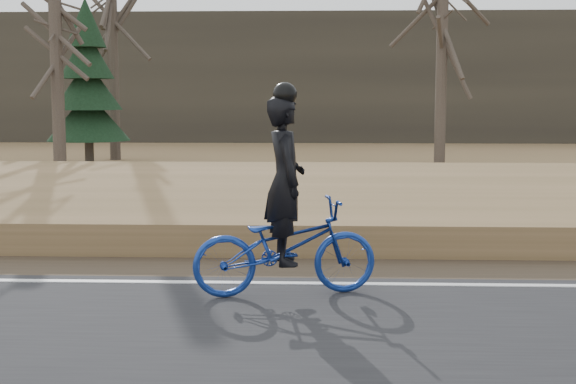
{
  "coord_description": "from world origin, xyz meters",
  "views": [
    {
      "loc": [
        1.77,
        -8.94,
        2.26
      ],
      "look_at": [
        1.39,
        0.5,
        1.1
      ],
      "focal_mm": 50.0,
      "sensor_mm": 36.0,
      "label": 1
    }
  ],
  "objects": [
    {
      "name": "ground",
      "position": [
        0.0,
        0.0,
        0.0
      ],
      "size": [
        120.0,
        120.0,
        0.0
      ],
      "primitive_type": "plane",
      "color": "olive",
      "rests_on": "ground"
    },
    {
      "name": "road",
      "position": [
        0.0,
        -2.5,
        0.03
      ],
      "size": [
        120.0,
        6.0,
        0.06
      ],
      "primitive_type": "cube",
      "color": "black",
      "rests_on": "ground"
    },
    {
      "name": "edge_line",
      "position": [
        0.0,
        0.2,
        0.07
      ],
      "size": [
        120.0,
        0.12,
        0.01
      ],
      "primitive_type": "cube",
      "color": "silver",
      "rests_on": "road"
    },
    {
      "name": "shoulder",
      "position": [
        0.0,
        1.2,
        0.02
      ],
      "size": [
        120.0,
        1.6,
        0.04
      ],
      "primitive_type": "cube",
      "color": "#473A2B",
      "rests_on": "ground"
    },
    {
      "name": "embankment",
      "position": [
        0.0,
        4.2,
        0.22
      ],
      "size": [
        120.0,
        5.0,
        0.44
      ],
      "primitive_type": "cube",
      "color": "olive",
      "rests_on": "ground"
    },
    {
      "name": "ballast",
      "position": [
        0.0,
        8.0,
        0.23
      ],
      "size": [
        120.0,
        3.0,
        0.45
      ],
      "primitive_type": "cube",
      "color": "slate",
      "rests_on": "ground"
    },
    {
      "name": "railroad",
      "position": [
        0.0,
        8.0,
        0.53
      ],
      "size": [
        120.0,
        2.4,
        0.29
      ],
      "color": "black",
      "rests_on": "ballast"
    },
    {
      "name": "treeline_backdrop",
      "position": [
        0.0,
        30.0,
        3.0
      ],
      "size": [
        120.0,
        4.0,
        6.0
      ],
      "primitive_type": "cube",
      "color": "#383328",
      "rests_on": "ground"
    },
    {
      "name": "cyclist",
      "position": [
        1.39,
        -0.31,
        0.79
      ],
      "size": [
        2.13,
        1.13,
        2.32
      ],
      "rotation": [
        0.0,
        0.0,
        1.79
      ],
      "color": "navy",
      "rests_on": "road"
    },
    {
      "name": "bare_tree_left",
      "position": [
        -5.29,
        18.36,
        4.54
      ],
      "size": [
        0.36,
        0.36,
        9.07
      ],
      "primitive_type": "cylinder",
      "color": "#4F443A",
      "rests_on": "ground"
    },
    {
      "name": "bare_tree_near_left",
      "position": [
        -5.61,
        13.43,
        3.0
      ],
      "size": [
        0.36,
        0.36,
        6.01
      ],
      "primitive_type": "cylinder",
      "color": "#4F443A",
      "rests_on": "ground"
    },
    {
      "name": "bare_tree_center",
      "position": [
        5.62,
        17.03,
        4.03
      ],
      "size": [
        0.36,
        0.36,
        8.07
      ],
      "primitive_type": "cylinder",
      "color": "#4F443A",
      "rests_on": "ground"
    },
    {
      "name": "conifer",
      "position": [
        -5.56,
        16.16,
        2.48
      ],
      "size": [
        2.6,
        2.6,
        5.24
      ],
      "color": "#4F443A",
      "rests_on": "ground"
    }
  ]
}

